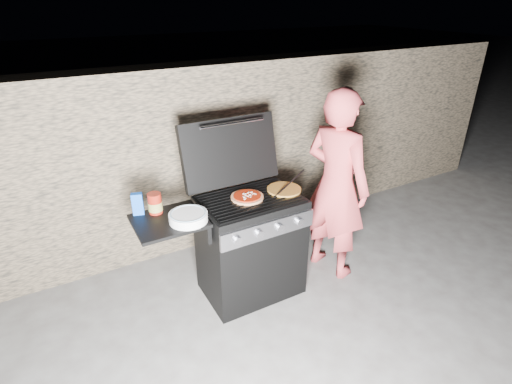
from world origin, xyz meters
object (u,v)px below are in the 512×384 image
pizza_topped (247,196)px  sauce_jar (155,203)px  person (336,186)px  gas_grill (224,254)px

pizza_topped → sauce_jar: (-0.69, 0.14, 0.06)m
sauce_jar → person: size_ratio=0.09×
gas_grill → pizza_topped: bearing=1.9°
pizza_topped → person: size_ratio=0.15×
gas_grill → person: 1.14m
sauce_jar → gas_grill: bearing=-17.1°
gas_grill → person: (1.06, -0.07, 0.40)m
pizza_topped → person: (0.84, -0.08, -0.07)m
gas_grill → sauce_jar: sauce_jar is taller
gas_grill → person: person is taller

